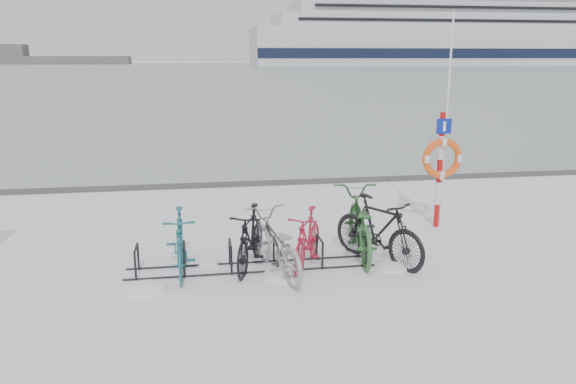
{
  "coord_description": "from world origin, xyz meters",
  "views": [
    {
      "loc": [
        -0.79,
        -8.41,
        3.29
      ],
      "look_at": [
        0.66,
        0.6,
        1.08
      ],
      "focal_mm": 35.0,
      "sensor_mm": 36.0,
      "label": 1
    }
  ],
  "objects": [
    {
      "name": "ground",
      "position": [
        0.0,
        0.0,
        0.0
      ],
      "size": [
        900.0,
        900.0,
        0.0
      ],
      "primitive_type": "plane",
      "color": "white",
      "rests_on": "ground"
    },
    {
      "name": "ice_sheet",
      "position": [
        0.0,
        155.0,
        0.01
      ],
      "size": [
        400.0,
        298.0,
        0.02
      ],
      "primitive_type": "cube",
      "color": "#98A4AB",
      "rests_on": "ground"
    },
    {
      "name": "quay_edge",
      "position": [
        0.0,
        5.9,
        0.05
      ],
      "size": [
        400.0,
        0.25,
        0.1
      ],
      "primitive_type": "cube",
      "color": "#3F3F42",
      "rests_on": "ground"
    },
    {
      "name": "bike_rack",
      "position": [
        0.0,
        0.0,
        0.18
      ],
      "size": [
        4.0,
        0.48,
        0.46
      ],
      "color": "black",
      "rests_on": "ground"
    },
    {
      "name": "lifebuoy_station",
      "position": [
        3.82,
        1.62,
        1.38
      ],
      "size": [
        0.79,
        0.23,
        4.12
      ],
      "color": "#B60E0F",
      "rests_on": "ground"
    },
    {
      "name": "cruise_ferry",
      "position": [
        95.76,
        195.24,
        13.82
      ],
      "size": [
        154.46,
        29.09,
        50.75
      ],
      "color": "silver",
      "rests_on": "ground"
    },
    {
      "name": "bike_0",
      "position": [
        -1.13,
        0.06,
        0.5
      ],
      "size": [
        0.5,
        1.69,
        1.01
      ],
      "primitive_type": "imported",
      "rotation": [
        0.0,
        0.0,
        0.02
      ],
      "color": "#1C636E",
      "rests_on": "ground"
    },
    {
      "name": "bike_1",
      "position": [
        -0.03,
        0.1,
        0.5
      ],
      "size": [
        0.99,
        1.74,
        1.01
      ],
      "primitive_type": "imported",
      "rotation": [
        0.0,
        0.0,
        -0.33
      ],
      "color": "black",
      "rests_on": "ground"
    },
    {
      "name": "bike_2",
      "position": [
        0.34,
        -0.25,
        0.5
      ],
      "size": [
        1.09,
        2.0,
        1.0
      ],
      "primitive_type": "imported",
      "rotation": [
        0.0,
        0.0,
        3.38
      ],
      "color": "gray",
      "rests_on": "ground"
    },
    {
      "name": "bike_3",
      "position": [
        0.88,
        0.0,
        0.48
      ],
      "size": [
        1.08,
        1.63,
        0.96
      ],
      "primitive_type": "imported",
      "rotation": [
        0.0,
        0.0,
        -0.44
      ],
      "color": "#B51D35",
      "rests_on": "ground"
    },
    {
      "name": "bike_4",
      "position": [
        1.85,
        0.4,
        0.57
      ],
      "size": [
        1.04,
        2.25,
        1.14
      ],
      "primitive_type": "imported",
      "rotation": [
        0.0,
        0.0,
        3.01
      ],
      "color": "#316532",
      "rests_on": "ground"
    },
    {
      "name": "bike_5",
      "position": [
        2.06,
        -0.01,
        0.57
      ],
      "size": [
        1.43,
        1.89,
        1.13
      ],
      "primitive_type": "imported",
      "rotation": [
        0.0,
        0.0,
        0.54
      ],
      "color": "black",
      "rests_on": "ground"
    },
    {
      "name": "snow_drifts",
      "position": [
        0.52,
        -0.18,
        0.0
      ],
      "size": [
        5.07,
        1.92,
        0.23
      ],
      "color": "white",
      "rests_on": "ground"
    }
  ]
}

